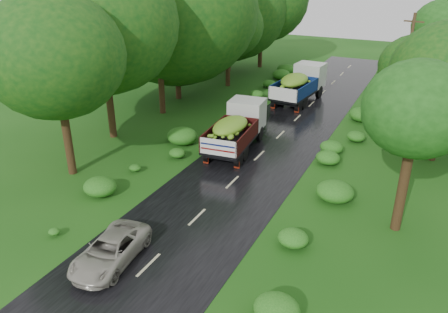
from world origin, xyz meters
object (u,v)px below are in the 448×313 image
Objects in this scene: truck_near at (238,126)px; car at (111,250)px; utility_pole at (406,67)px; truck_far at (301,83)px.

truck_near is 13.04m from car.
truck_near reaches higher than car.
truck_near is 13.88m from utility_pole.
car is (0.29, -13.00, -0.96)m from truck_near.
utility_pole is (8.77, 10.46, 2.52)m from truck_near.
utility_pole is at bearing -4.48° from truck_far.
truck_far is at bearing 82.72° from car.
car is at bearing -94.24° from truck_near.
truck_near is at bearing -118.47° from utility_pole.
truck_far is 1.77× the size of car.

